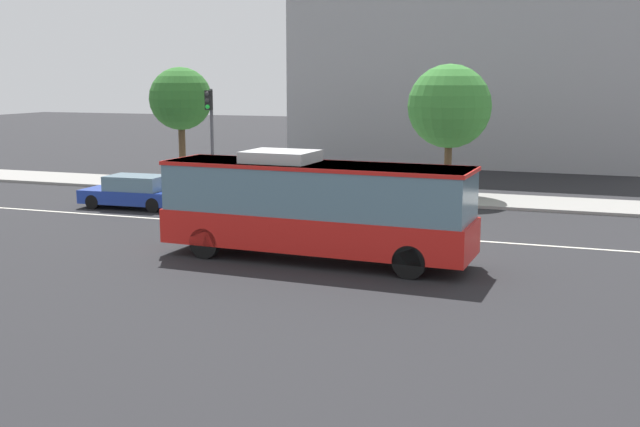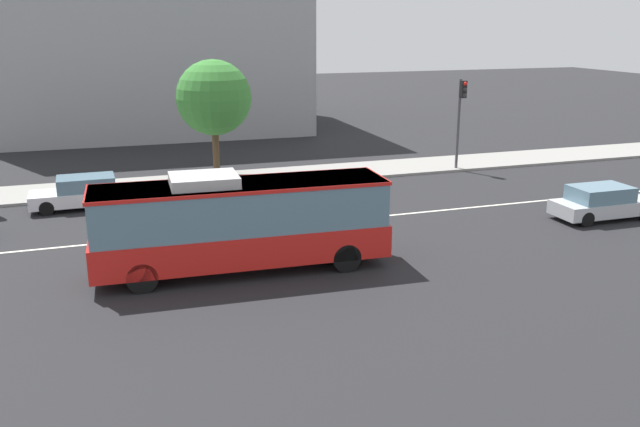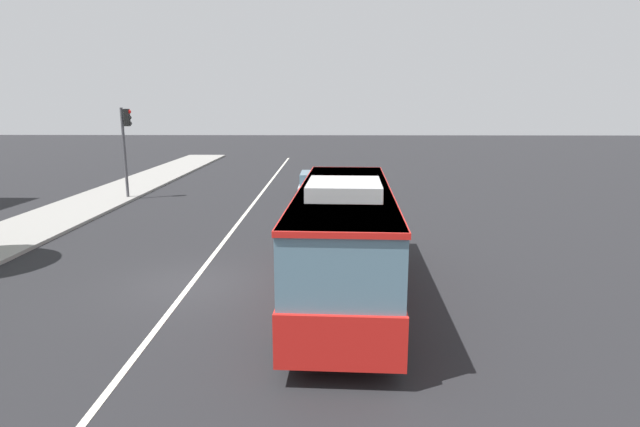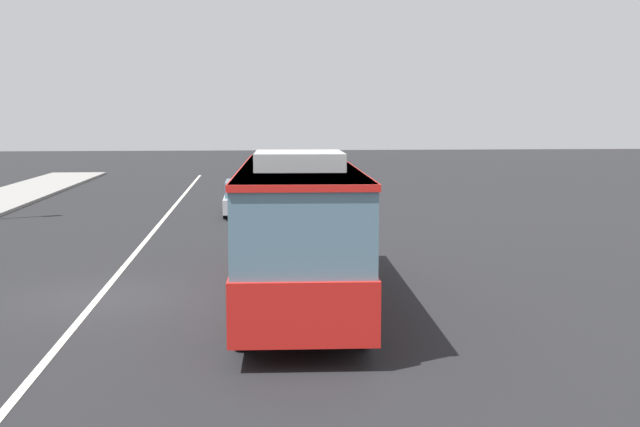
% 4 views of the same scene
% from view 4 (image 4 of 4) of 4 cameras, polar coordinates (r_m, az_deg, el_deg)
% --- Properties ---
extents(ground_plane, '(160.00, 160.00, 0.00)m').
position_cam_4_polar(ground_plane, '(18.91, -15.91, -5.92)').
color(ground_plane, black).
extents(lane_centre_line, '(76.00, 0.16, 0.01)m').
position_cam_4_polar(lane_centre_line, '(18.90, -15.91, -5.90)').
color(lane_centre_line, silver).
rests_on(lane_centre_line, ground_plane).
extents(transit_bus, '(10.10, 2.94, 3.46)m').
position_cam_4_polar(transit_bus, '(17.34, -1.62, -0.72)').
color(transit_bus, red).
rests_on(transit_bus, ground_plane).
extents(sedan_silver, '(4.51, 1.84, 1.46)m').
position_cam_4_polar(sedan_silver, '(33.54, -5.50, 1.18)').
color(sedan_silver, '#B7BABF').
rests_on(sedan_silver, ground_plane).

